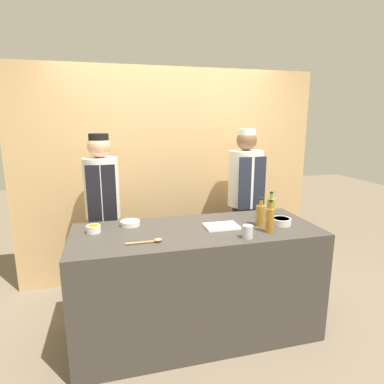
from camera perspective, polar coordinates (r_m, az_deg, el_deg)
The scene contains 14 objects.
ground_plane at distance 3.12m, azimuth 0.82°, elevation -23.31°, with size 14.00×14.00×0.00m, color #756651.
cabinet_wall at distance 3.76m, azimuth -3.97°, elevation 2.89°, with size 3.42×0.18×2.40m.
counter at distance 2.87m, azimuth 0.85°, elevation -15.60°, with size 2.04×0.82×0.95m.
sauce_bowl_orange at distance 2.71m, azimuth -17.13°, elevation -6.24°, with size 0.11×0.11×0.06m.
sauce_bowl_yellow at distance 2.88m, azimuth 15.59°, elevation -5.00°, with size 0.16×0.16×0.06m.
sauce_bowl_white at distance 2.81m, azimuth -10.94°, elevation -5.41°, with size 0.16×0.16×0.04m.
cutting_board at distance 2.73m, azimuth 5.25°, elevation -6.08°, with size 0.28×0.19×0.02m.
bottle_amber at distance 2.65m, azimuth 13.70°, elevation -4.81°, with size 0.06×0.06×0.27m.
bottle_vinegar at distance 2.80m, azimuth 12.11°, elevation -3.97°, with size 0.08×0.08×0.24m.
bottle_oil at distance 3.08m, azimuth 13.84°, elevation -2.60°, with size 0.07×0.07×0.24m.
cup_steel at distance 2.50m, azimuth 9.87°, elevation -6.98°, with size 0.08×0.08×0.10m.
wooden_spoon at distance 2.41m, azimuth -7.52°, elevation -8.66°, with size 0.27×0.05×0.03m.
chef_left at distance 3.33m, azimuth -15.52°, elevation -3.40°, with size 0.34×0.34×1.71m.
chef_right at distance 3.62m, azimuth 9.33°, elevation -1.72°, with size 0.37×0.37×1.74m.
Camera 1 is at (-0.67, -2.44, 1.83)m, focal length 30.00 mm.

